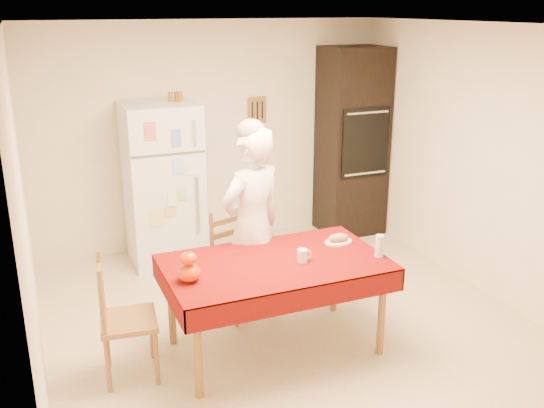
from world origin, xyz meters
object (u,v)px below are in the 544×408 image
dining_table (275,270)px  chair_left (119,315)px  seated_woman (252,227)px  coffee_mug (302,256)px  refrigerator (163,184)px  chair_far (236,259)px  bread_plate (338,242)px  wine_glass (379,246)px  oven_cabinet (352,142)px  pumpkin_lower (189,273)px

dining_table → chair_left: 1.21m
seated_woman → coffee_mug: size_ratio=17.22×
chair_left → seated_woman: bearing=-63.3°
refrigerator → chair_far: 1.48m
seated_woman → bread_plate: 0.73m
chair_far → chair_left: 1.29m
chair_left → seated_woman: seated_woman is taller
chair_far → wine_glass: chair_far is taller
oven_cabinet → coffee_mug: size_ratio=22.00×
chair_left → chair_far: bearing=-53.7°
dining_table → chair_left: bearing=176.3°
chair_far → coffee_mug: chair_far is taller
oven_cabinet → chair_far: 2.51m
pumpkin_lower → wine_glass: size_ratio=0.98×
chair_far → coffee_mug: size_ratio=9.50×
seated_woman → wine_glass: 1.08m
seated_woman → coffee_mug: 0.63m
oven_cabinet → bread_plate: size_ratio=9.17×
bread_plate → chair_far: bearing=141.0°
dining_table → wine_glass: bearing=-15.5°
oven_cabinet → coffee_mug: (-1.70, -2.25, -0.29)m
refrigerator → seated_woman: bearing=-76.2°
seated_woman → coffee_mug: bearing=87.0°
coffee_mug → pumpkin_lower: size_ratio=0.58×
oven_cabinet → seated_woman: 2.52m
chair_far → seated_woman: size_ratio=0.55×
chair_far → pumpkin_lower: bearing=-146.0°
pumpkin_lower → coffee_mug: bearing=0.2°
chair_left → dining_table: bearing=-87.2°
oven_cabinet → wine_glass: oven_cabinet is taller
refrigerator → oven_cabinet: size_ratio=0.77×
refrigerator → chair_left: 2.22m
wine_glass → bread_plate: 0.41m
dining_table → chair_far: size_ratio=1.79×
chair_far → wine_glass: bearing=-65.5°
oven_cabinet → chair_left: bearing=-145.9°
refrigerator → chair_left: (-0.81, -2.05, -0.34)m
pumpkin_lower → bread_plate: bearing=10.1°
coffee_mug → chair_left: bearing=173.4°
refrigerator → coffee_mug: bearing=-75.3°
oven_cabinet → dining_table: (-1.89, -2.17, -0.41)m
refrigerator → pumpkin_lower: size_ratio=9.87×
pumpkin_lower → refrigerator: bearing=81.9°
refrigerator → pumpkin_lower: 2.23m
seated_woman → bread_plate: seated_woman is taller
oven_cabinet → bread_plate: 2.40m
dining_table → oven_cabinet: bearing=48.9°
chair_far → oven_cabinet: bearing=18.4°
coffee_mug → bread_plate: 0.50m
seated_woman → chair_far: bearing=-88.4°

